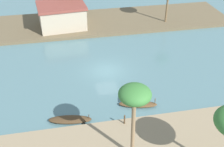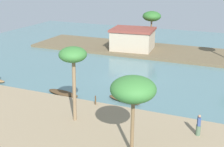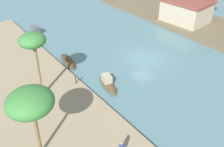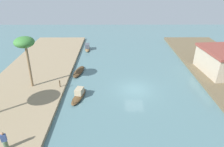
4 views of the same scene
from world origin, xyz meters
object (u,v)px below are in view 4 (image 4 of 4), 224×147
Objects in this scene: sampan_upstream_small at (79,95)px; mooring_post at (60,84)px; sampan_with_tall_canopy at (79,72)px; sampan_midstream at (87,48)px; person_on_near_bank at (5,142)px; palm_tree_left_near at (24,44)px; riverside_building at (223,61)px.

mooring_post reaches higher than sampan_upstream_small.
sampan_with_tall_canopy is 1.20× the size of sampan_midstream.
mooring_post is (4.70, -1.67, 0.64)m from sampan_with_tall_canopy.
mooring_post is at bearing -12.07° from sampan_midstream.
sampan_upstream_small is 2.21× the size of person_on_near_bank.
palm_tree_left_near is at bearing -95.41° from sampan_upstream_small.
sampan_upstream_small reaches higher than sampan_with_tall_canopy.
sampan_upstream_small is 20.82m from riverside_building.
person_on_near_bank is (8.09, -4.78, 0.77)m from sampan_upstream_small.
palm_tree_left_near reaches higher than mooring_post.
mooring_post is 6.26m from palm_tree_left_near.
sampan_with_tall_canopy is 2.33× the size of person_on_near_bank.
riverside_building reaches higher than sampan_midstream.
riverside_building reaches higher than sampan_with_tall_canopy.
person_on_near_bank is 1.94× the size of mooring_post.
palm_tree_left_near reaches higher than person_on_near_bank.
person_on_near_bank reaches higher than sampan_midstream.
sampan_midstream is (-9.98, 0.24, 0.25)m from sampan_with_tall_canopy.
mooring_post is (-1.89, -2.66, 0.47)m from sampan_upstream_small.
palm_tree_left_near is at bearing -25.25° from sampan_midstream.
mooring_post is at bearing -111.81° from sampan_upstream_small.
palm_tree_left_near is at bearing -39.58° from sampan_with_tall_canopy.
sampan_upstream_small is 0.53× the size of riverside_building.
sampan_midstream is 1.95× the size of person_on_near_bank.
sampan_upstream_small is at bearing -2.06° from sampan_midstream.
riverside_building reaches higher than mooring_post.
riverside_building is at bearing 100.47° from mooring_post.
sampan_midstream is at bearing 172.59° from mooring_post.
sampan_with_tall_canopy is 20.94m from riverside_building.
sampan_with_tall_canopy is 9.99m from sampan_midstream.
mooring_post is at bearing -119.39° from person_on_near_bank.
sampan_midstream is at bearing -116.68° from person_on_near_bank.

